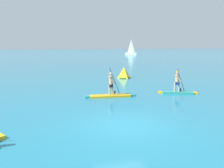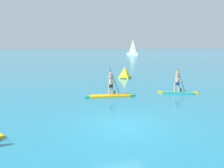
# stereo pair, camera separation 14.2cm
# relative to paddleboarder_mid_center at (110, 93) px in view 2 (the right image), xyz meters

# --- Properties ---
(ground) EXTENTS (440.00, 440.00, 0.00)m
(ground) POSITION_rel_paddleboarder_mid_center_xyz_m (-0.95, -5.88, -0.29)
(ground) COLOR teal
(paddleboarder_mid_center) EXTENTS (3.50, 0.96, 1.98)m
(paddleboarder_mid_center) POSITION_rel_paddleboarder_mid_center_xyz_m (0.00, 0.00, 0.00)
(paddleboarder_mid_center) COLOR yellow
(paddleboarder_mid_center) RESTS_ON ground
(paddleboarder_far_right) EXTENTS (2.76, 1.43, 1.74)m
(paddleboarder_far_right) POSITION_rel_paddleboarder_mid_center_xyz_m (5.05, -0.20, 0.05)
(paddleboarder_far_right) COLOR teal
(paddleboarder_far_right) RESTS_ON ground
(race_marker_buoy) EXTENTS (1.39, 1.39, 1.18)m
(race_marker_buoy) POSITION_rel_paddleboarder_mid_center_xyz_m (3.91, 8.84, 0.23)
(race_marker_buoy) COLOR yellow
(race_marker_buoy) RESTS_ON ground
(sailboat_right_horizon) EXTENTS (4.10, 3.15, 7.24)m
(sailboat_right_horizon) POSITION_rel_paddleboarder_mid_center_xyz_m (26.20, 67.61, 0.72)
(sailboat_right_horizon) COLOR white
(sailboat_right_horizon) RESTS_ON ground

